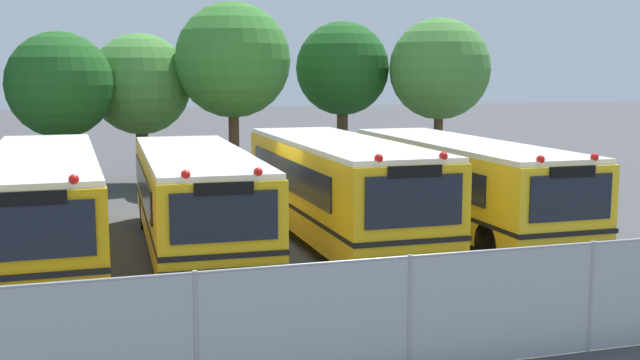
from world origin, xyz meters
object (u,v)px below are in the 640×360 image
school_bus_0 (44,200)px  tree_4 (341,67)px  tree_5 (441,67)px  traffic_cone (326,333)px  school_bus_3 (460,182)px  tree_2 (142,85)px  tree_3 (229,58)px  school_bus_1 (196,196)px  school_bus_2 (338,186)px  tree_1 (60,82)px

school_bus_0 → tree_4: bearing=-134.2°
tree_5 → traffic_cone: size_ratio=10.29×
school_bus_3 → tree_4: size_ratio=1.59×
school_bus_3 → tree_2: bearing=-57.7°
tree_3 → school_bus_1: bearing=-105.0°
tree_2 → school_bus_2: bearing=-71.9°
tree_2 → tree_4: (8.18, 0.33, 0.71)m
school_bus_3 → tree_5: size_ratio=1.57×
school_bus_0 → school_bus_2: school_bus_2 is taller
school_bus_3 → tree_2: size_ratio=1.76×
school_bus_3 → tree_1: tree_1 is taller
school_bus_1 → tree_1: bearing=-71.1°
tree_1 → tree_4: size_ratio=0.90×
tree_2 → school_bus_3: bearing=-57.8°
school_bus_1 → tree_4: (7.86, 12.24, 3.20)m
school_bus_1 → school_bus_0: bearing=-0.4°
school_bus_2 → tree_5: tree_5 is taller
traffic_cone → school_bus_3: bearing=51.0°
tree_1 → tree_4: bearing=8.8°
tree_3 → tree_1: bearing=179.2°
tree_1 → tree_4: (11.13, 1.72, 0.57)m
tree_1 → tree_2: 3.26m
school_bus_0 → tree_3: (6.30, 10.31, 3.47)m
school_bus_2 → school_bus_1: bearing=-1.9°
school_bus_2 → tree_5: size_ratio=1.49×
traffic_cone → school_bus_1: bearing=96.7°
tree_3 → school_bus_0: bearing=-121.4°
tree_2 → school_bus_1: bearing=-88.4°
school_bus_1 → tree_1: size_ratio=1.69×
tree_5 → tree_4: bearing=148.4°
school_bus_3 → tree_1: bearing=-45.0°
school_bus_1 → school_bus_2: 3.62m
school_bus_2 → tree_1: tree_1 is taller
tree_4 → tree_5: tree_5 is taller
school_bus_0 → school_bus_3: bearing=178.5°
tree_1 → tree_2: tree_2 is taller
tree_4 → tree_2: bearing=-177.7°
tree_1 → traffic_cone: size_ratio=9.14×
school_bus_3 → tree_5: (4.24, 10.03, 3.16)m
tree_3 → traffic_cone: bearing=-95.9°
tree_2 → tree_4: size_ratio=0.90×
school_bus_1 → school_bus_3: size_ratio=0.95×
school_bus_2 → tree_5: 13.19m
school_bus_0 → tree_1: (0.23, 10.40, 2.60)m
tree_1 → tree_5: 14.67m
tree_1 → tree_3: size_ratio=0.83×
tree_3 → tree_4: bearing=19.6°
school_bus_0 → school_bus_1: size_ratio=1.13×
tree_2 → tree_4: bearing=2.3°
tree_4 → traffic_cone: (-6.95, -19.91, -4.24)m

